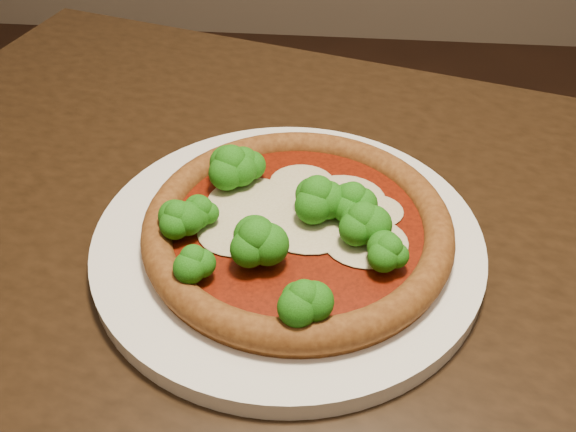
{
  "coord_description": "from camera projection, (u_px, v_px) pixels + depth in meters",
  "views": [
    {
      "loc": [
        -0.27,
        -0.43,
        1.15
      ],
      "look_at": [
        -0.3,
        -0.01,
        0.79
      ],
      "focal_mm": 40.0,
      "sensor_mm": 36.0,
      "label": 1
    }
  ],
  "objects": [
    {
      "name": "plate",
      "position": [
        288.0,
        242.0,
        0.57
      ],
      "size": [
        0.35,
        0.35,
        0.02
      ],
      "primitive_type": "cylinder",
      "color": "white",
      "rests_on": "dining_table"
    },
    {
      "name": "pizza",
      "position": [
        294.0,
        224.0,
        0.55
      ],
      "size": [
        0.27,
        0.27,
        0.06
      ],
      "rotation": [
        0.0,
        0.0,
        0.34
      ],
      "color": "brown",
      "rests_on": "plate"
    },
    {
      "name": "dining_table",
      "position": [
        358.0,
        350.0,
        0.62
      ],
      "size": [
        1.33,
        1.04,
        0.75
      ],
      "rotation": [
        0.0,
        0.0,
        -0.27
      ],
      "color": "black",
      "rests_on": "floor"
    }
  ]
}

